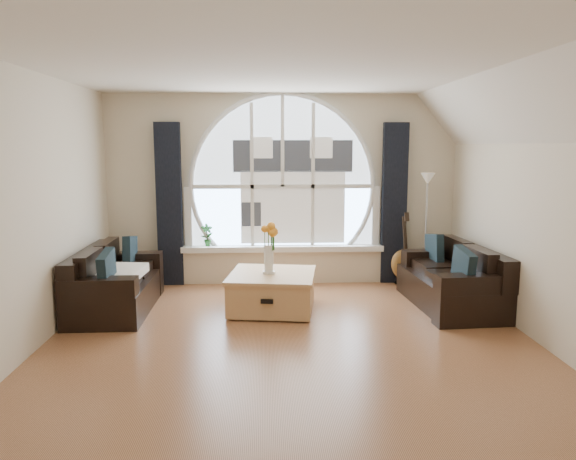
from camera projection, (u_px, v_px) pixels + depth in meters
The scene contains 21 objects.
ground at pixel (292, 350), 5.31m from camera, with size 5.00×5.50×0.01m, color brown.
ceiling at pixel (292, 65), 4.90m from camera, with size 5.00×5.50×0.01m, color silver.
wall_back at pixel (282, 190), 7.82m from camera, with size 5.00×0.01×2.70m, color beige.
wall_front at pixel (324, 291), 2.39m from camera, with size 5.00×0.01×2.70m, color beige.
wall_left at pixel (21, 215), 5.00m from camera, with size 0.01×5.50×2.70m, color beige.
wall_right at pixel (552, 212), 5.21m from camera, with size 0.01×5.50×2.70m, color beige.
attic_slope at pixel (529, 105), 5.04m from camera, with size 0.92×5.50×0.72m, color silver.
arched_window at pixel (282, 171), 7.75m from camera, with size 2.60×0.06×2.15m, color silver.
window_sill at pixel (283, 248), 7.85m from camera, with size 2.90×0.22×0.08m, color white.
window_frame at pixel (283, 171), 7.72m from camera, with size 2.76×0.08×2.15m, color white.
neighbor_house at pixel (293, 179), 7.76m from camera, with size 1.70×0.02×1.50m, color silver.
curtain_left at pixel (169, 205), 7.66m from camera, with size 0.35×0.12×2.30m, color black.
curtain_right at pixel (394, 204), 7.80m from camera, with size 0.35×0.12×2.30m, color black.
sofa_left at pixel (116, 278), 6.56m from camera, with size 0.83×1.65×0.73m, color black.
sofa_right at pixel (451, 275), 6.70m from camera, with size 0.83×1.67×0.74m, color black.
coffee_chest at pixel (272, 290), 6.59m from camera, with size 1.01×1.01×0.49m, color tan.
throw_blanket at pixel (118, 273), 6.37m from camera, with size 0.55×0.55×0.10m, color silver.
vase_flowers at pixel (269, 242), 6.49m from camera, with size 0.24×0.24×0.70m, color white.
floor_lamp at pixel (426, 230), 7.70m from camera, with size 0.24×0.24×1.60m, color #B2B2B2.
guitar at pixel (404, 249), 7.72m from camera, with size 0.36×0.24×1.06m, color brown.
potted_plant at pixel (207, 235), 7.77m from camera, with size 0.17×0.12×0.32m, color #1E6023.
Camera 1 is at (-0.26, -5.06, 1.98)m, focal length 33.92 mm.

